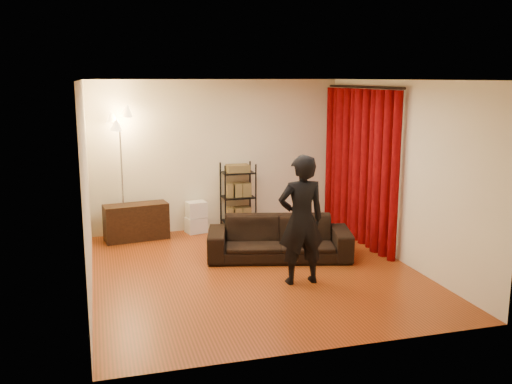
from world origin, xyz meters
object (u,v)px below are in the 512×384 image
object	(u,v)px
person	(301,220)
storage_boxes	(196,217)
sofa	(279,238)
wire_shelf	(238,197)
floor_lamp	(122,176)
media_cabinet	(136,222)

from	to	relation	value
person	storage_boxes	bearing A→B (deg)	-72.18
sofa	wire_shelf	world-z (taller)	wire_shelf
storage_boxes	floor_lamp	xyz separation A→B (m)	(-1.26, -0.09, 0.82)
sofa	wire_shelf	distance (m)	1.81
storage_boxes	floor_lamp	size ratio (longest dim) A/B	0.26
person	floor_lamp	distance (m)	3.56
person	floor_lamp	xyz separation A→B (m)	(-2.18, 2.80, 0.23)
storage_boxes	floor_lamp	distance (m)	1.51
sofa	media_cabinet	distance (m)	2.61
storage_boxes	person	bearing A→B (deg)	-72.40
person	media_cabinet	distance (m)	3.42
media_cabinet	wire_shelf	xyz separation A→B (m)	(1.83, 0.13, 0.30)
sofa	storage_boxes	xyz separation A→B (m)	(-0.97, 1.79, -0.03)
wire_shelf	floor_lamp	size ratio (longest dim) A/B	0.56
media_cabinet	floor_lamp	size ratio (longest dim) A/B	0.48
person	floor_lamp	bearing A→B (deg)	-51.92
wire_shelf	storage_boxes	bearing A→B (deg)	-170.58
sofa	person	world-z (taller)	person
media_cabinet	storage_boxes	world-z (taller)	media_cabinet
floor_lamp	wire_shelf	bearing A→B (deg)	1.89
wire_shelf	person	bearing A→B (deg)	-76.14
floor_lamp	media_cabinet	bearing A→B (deg)	-18.39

